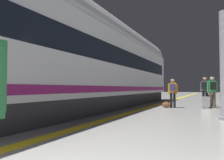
{
  "coord_description": "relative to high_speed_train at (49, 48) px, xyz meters",
  "views": [
    {
      "loc": [
        2.48,
        -0.58,
        1.04
      ],
      "look_at": [
        -0.29,
        5.58,
        1.28
      ],
      "focal_mm": 36.3,
      "sensor_mm": 36.0,
      "label": 1
    }
  ],
  "objects": [
    {
      "name": "safety_line_strip",
      "position": [
        2.17,
        4.12,
        -2.5
      ],
      "size": [
        0.36,
        80.0,
        0.01
      ],
      "primitive_type": "cube",
      "color": "yellow",
      "rests_on": "ground"
    },
    {
      "name": "tactile_edge_band",
      "position": [
        1.81,
        4.12,
        -2.5
      ],
      "size": [
        0.68,
        80.0,
        0.01
      ],
      "primitive_type": "cube",
      "color": "slate",
      "rests_on": "ground"
    },
    {
      "name": "high_speed_train",
      "position": [
        0.0,
        0.0,
        0.0
      ],
      "size": [
        2.94,
        28.17,
        4.97
      ],
      "color": "#38383D",
      "rests_on": "ground"
    },
    {
      "name": "passenger_near",
      "position": [
        5.34,
        6.41,
        -1.5
      ],
      "size": [
        0.51,
        0.38,
        1.68
      ],
      "color": "brown",
      "rests_on": "ground"
    },
    {
      "name": "suitcase_near",
      "position": [
        5.01,
        6.19,
        -2.18
      ],
      "size": [
        0.42,
        0.32,
        0.59
      ],
      "color": "#9E9EA3",
      "rests_on": "ground"
    },
    {
      "name": "passenger_mid",
      "position": [
        3.43,
        5.7,
        -1.57
      ],
      "size": [
        0.49,
        0.31,
        1.56
      ],
      "color": "black",
      "rests_on": "ground"
    },
    {
      "name": "duffel_bag_mid",
      "position": [
        3.11,
        5.59,
        -2.35
      ],
      "size": [
        0.44,
        0.26,
        0.36
      ],
      "color": "brown",
      "rests_on": "ground"
    },
    {
      "name": "passenger_far",
      "position": [
        4.93,
        7.95,
        -1.47
      ],
      "size": [
        0.53,
        0.39,
        1.74
      ],
      "color": "black",
      "rests_on": "ground"
    },
    {
      "name": "suitcase_far",
      "position": [
        5.25,
        7.76,
        -2.14
      ],
      "size": [
        0.4,
        0.27,
        1.05
      ],
      "color": "black",
      "rests_on": "ground"
    }
  ]
}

